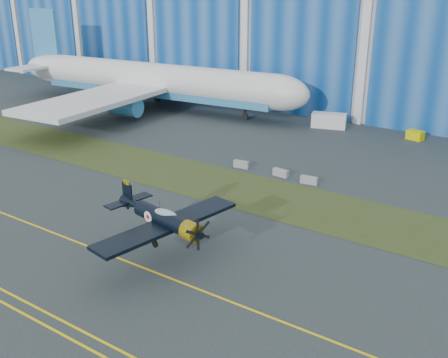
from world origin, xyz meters
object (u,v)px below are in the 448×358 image
Objects in this scene: warbird at (163,218)px; jetliner at (153,43)px; tug at (415,135)px; shipping_container at (329,121)px.

warbird is 56.94m from jetliner.
jetliner reaches higher than tug.
warbird is at bearing -53.44° from jetliner.
tug is (13.29, 0.96, -0.48)m from shipping_container.
jetliner is 30.73× the size of tug.
tug is (7.66, 47.95, -3.12)m from warbird.
tug is at bearing 90.88° from warbird.
shipping_container is (31.99, 4.97, -10.41)m from jetliner.
shipping_container is at bearing 106.79° from warbird.
jetliner is at bearing 171.99° from shipping_container.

